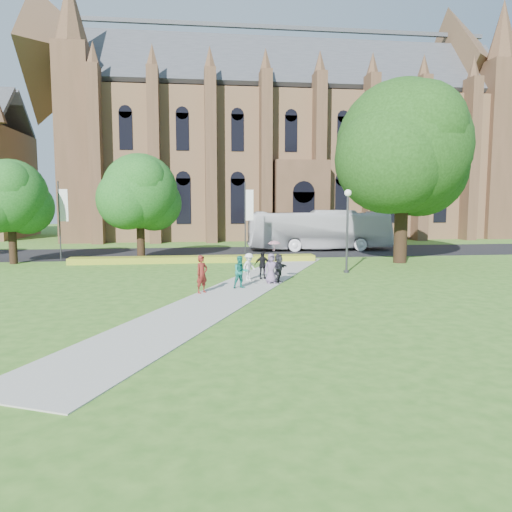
{
  "coord_description": "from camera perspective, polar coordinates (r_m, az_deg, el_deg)",
  "views": [
    {
      "loc": [
        -2.26,
        -23.78,
        4.51
      ],
      "look_at": [
        1.18,
        2.4,
        1.6
      ],
      "focal_mm": 35.0,
      "sensor_mm": 36.0,
      "label": 1
    }
  ],
  "objects": [
    {
      "name": "street_tree_1",
      "position": [
        38.47,
        -13.16,
        7.19
      ],
      "size": [
        5.6,
        5.6,
        8.05
      ],
      "color": "#332114",
      "rests_on": "ground"
    },
    {
      "name": "ground",
      "position": [
        24.31,
        -2.02,
        -4.41
      ],
      "size": [
        160.0,
        160.0,
        0.0
      ],
      "primitive_type": "plane",
      "color": "#35681F",
      "rests_on": "ground"
    },
    {
      "name": "street_tree_0",
      "position": [
        39.87,
        -26.27,
        6.17
      ],
      "size": [
        5.2,
        5.2,
        7.5
      ],
      "color": "#332114",
      "rests_on": "ground"
    },
    {
      "name": "pedestrian_1",
      "position": [
        25.67,
        -1.77,
        -1.85
      ],
      "size": [
        0.94,
        0.81,
        1.67
      ],
      "primitive_type": "imported",
      "rotation": [
        0.0,
        0.0,
        0.24
      ],
      "color": "#167264",
      "rests_on": "footpath"
    },
    {
      "name": "banner_pole_0",
      "position": [
        39.24,
        -1.08,
        4.65
      ],
      "size": [
        0.7,
        0.1,
        6.0
      ],
      "color": "#38383D",
      "rests_on": "ground"
    },
    {
      "name": "road",
      "position": [
        44.07,
        -4.5,
        0.41
      ],
      "size": [
        160.0,
        10.0,
        0.02
      ],
      "primitive_type": "cube",
      "color": "black",
      "rests_on": "ground"
    },
    {
      "name": "cathedral",
      "position": [
        65.24,
        3.52,
        13.74
      ],
      "size": [
        52.6,
        18.25,
        28.0
      ],
      "color": "brown",
      "rests_on": "ground"
    },
    {
      "name": "pedestrian_3",
      "position": [
        28.79,
        0.73,
        -1.04
      ],
      "size": [
        0.97,
        0.49,
        1.59
      ],
      "primitive_type": "imported",
      "rotation": [
        0.0,
        0.0,
        0.11
      ],
      "color": "black",
      "rests_on": "footpath"
    },
    {
      "name": "pedestrian_4",
      "position": [
        27.2,
        1.75,
        -1.43
      ],
      "size": [
        0.87,
        0.63,
        1.63
      ],
      "primitive_type": "imported",
      "rotation": [
        0.0,
        0.0,
        0.15
      ],
      "color": "slate",
      "rests_on": "footpath"
    },
    {
      "name": "footpath",
      "position": [
        25.29,
        -2.24,
        -3.94
      ],
      "size": [
        15.58,
        28.54,
        0.04
      ],
      "primitive_type": "cube",
      "rotation": [
        0.0,
        0.0,
        -0.44
      ],
      "color": "#B2B2A8",
      "rests_on": "ground"
    },
    {
      "name": "pedestrian_2",
      "position": [
        28.13,
        -0.81,
        -1.26
      ],
      "size": [
        1.13,
        1.11,
        1.55
      ],
      "primitive_type": "imported",
      "rotation": [
        0.0,
        0.0,
        0.76
      ],
      "color": "silver",
      "rests_on": "footpath"
    },
    {
      "name": "large_tree",
      "position": [
        38.18,
        16.49,
        11.83
      ],
      "size": [
        9.6,
        9.6,
        13.2
      ],
      "color": "#332114",
      "rests_on": "ground"
    },
    {
      "name": "pedestrian_0",
      "position": [
        24.48,
        -6.21,
        -2.07
      ],
      "size": [
        0.8,
        0.77,
        1.85
      ],
      "primitive_type": "imported",
      "rotation": [
        0.0,
        0.0,
        0.69
      ],
      "color": "maroon",
      "rests_on": "footpath"
    },
    {
      "name": "flower_hedge",
      "position": [
        37.23,
        -7.03,
        -0.37
      ],
      "size": [
        18.0,
        1.4,
        0.45
      ],
      "primitive_type": "cube",
      "color": "gold",
      "rests_on": "ground"
    },
    {
      "name": "parasol",
      "position": [
        27.2,
        2.1,
        0.93
      ],
      "size": [
        0.88,
        0.88,
        0.59
      ],
      "primitive_type": "imported",
      "rotation": [
        0.0,
        0.0,
        -0.38
      ],
      "color": "#E7A3A6",
      "rests_on": "pedestrian_4"
    },
    {
      "name": "pedestrian_5",
      "position": [
        27.4,
        2.62,
        -1.42
      ],
      "size": [
        1.16,
        1.52,
        1.6
      ],
      "primitive_type": "imported",
      "rotation": [
        0.0,
        0.0,
        1.04
      ],
      "color": "#232229",
      "rests_on": "footpath"
    },
    {
      "name": "banner_pole_1",
      "position": [
        40.17,
        -21.4,
        4.26
      ],
      "size": [
        0.7,
        0.1,
        6.0
      ],
      "color": "#38383D",
      "rests_on": "ground"
    },
    {
      "name": "tour_coach",
      "position": [
        46.26,
        7.24,
        2.95
      ],
      "size": [
        13.23,
        3.28,
        3.67
      ],
      "primitive_type": "imported",
      "rotation": [
        0.0,
        0.0,
        1.56
      ],
      "color": "silver",
      "rests_on": "road"
    },
    {
      "name": "streetlamp",
      "position": [
        31.84,
        10.4,
        4.0
      ],
      "size": [
        0.44,
        0.44,
        5.24
      ],
      "color": "#38383D",
      "rests_on": "ground"
    }
  ]
}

